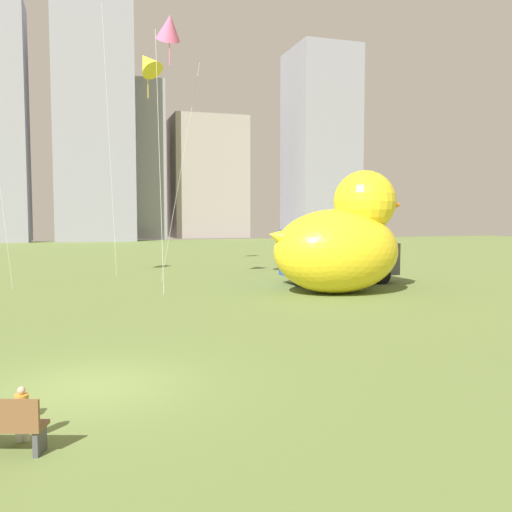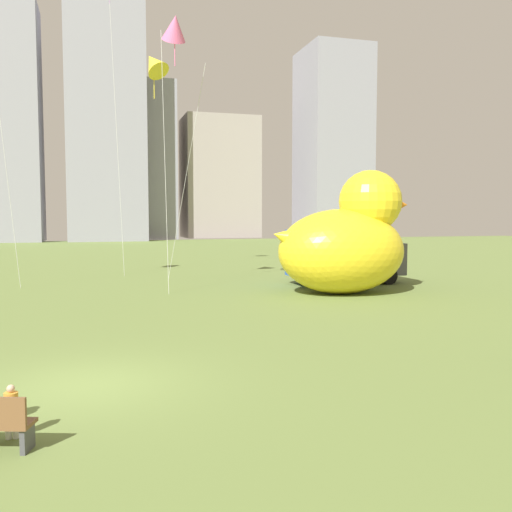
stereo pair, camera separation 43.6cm
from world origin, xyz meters
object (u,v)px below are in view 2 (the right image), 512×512
Objects in this scene: kite_yellow at (154,64)px; giant_inflatable_duck at (346,241)px; person_child at (11,409)px; kite_pink at (175,28)px; box_truck at (343,256)px.

giant_inflatable_duck is at bearing -29.92° from kite_yellow.
kite_pink reaches higher than person_child.
kite_yellow is (-9.58, 1.39, 9.56)m from box_truck.
kite_yellow is (4.28, 18.63, 10.52)m from person_child.
kite_yellow reaches higher than giant_inflatable_duck.
giant_inflatable_duck is 3.73m from box_truck.
kite_pink is (-8.86, -0.80, 10.64)m from box_truck.
person_child is 0.08× the size of kite_yellow.
person_child is at bearing -102.94° from kite_yellow.
kite_yellow is at bearing 150.08° from giant_inflatable_duck.
box_truck is at bearing -8.27° from kite_yellow.
box_truck is 13.87m from kite_pink.
person_child is at bearing -131.86° from giant_inflatable_duck.
kite_yellow is 0.92× the size of kite_pink.
giant_inflatable_duck reaches higher than person_child.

